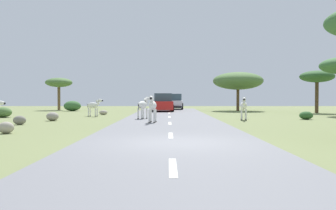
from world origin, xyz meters
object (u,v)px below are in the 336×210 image
Objects in this scene: car_0 at (164,103)px; car_1 at (175,102)px; zebra_1 at (144,105)px; rock_4 at (21,120)px; zebra_3 at (245,106)px; tree_3 at (239,81)px; rock_3 at (54,116)px; bush_3 at (4,112)px; tree_0 at (60,83)px; rock_2 at (7,128)px; rock_0 at (104,112)px; tree_1 at (318,77)px; zebra_4 at (95,106)px; bush_2 at (307,115)px; zebra_0 at (153,106)px; bush_1 at (73,106)px.

car_1 is at bearing 74.43° from car_0.
zebra_1 is 2.20× the size of rock_4.
zebra_3 is 0.30× the size of tree_3.
bush_3 is at bearing 143.07° from rock_3.
zebra_3 is at bearing -45.29° from tree_0.
zebra_3 reaches higher than rock_2.
car_1 is at bearing 62.79° from rock_0.
zebra_4 is at bearing -163.27° from tree_1.
bush_3 is 1.94× the size of rock_2.
car_0 is 14.61m from rock_3.
tree_0 is at bearing -35.04° from zebra_3.
tree_3 reaches higher than bush_2.
rock_4 is at bearing -59.52° from bush_3.
zebra_4 is 0.26× the size of tree_3.
car_1 reaches higher than bush_3.
tree_0 reaches higher than bush_2.
car_1 is at bearing 147.09° from tree_1.
zebra_1 is at bearing 61.10° from rock_2.
zebra_4 reaches higher than rock_3.
rock_3 is (-1.52, -4.92, -0.54)m from zebra_4.
zebra_0 reaches higher than bush_2.
zebra_4 is 1.86× the size of rock_3.
rock_3 is at bearing 13.64° from zebra_3.
zebra_1 is at bearing -147.96° from tree_1.
rock_0 is (-14.18, 6.03, -0.07)m from bush_2.
bush_1 is at bearing -133.96° from zebra_4.
zebra_0 is 2.46× the size of rock_4.
bush_1 is (-9.28, 1.94, -0.33)m from car_0.
tree_3 is 7.80× the size of rock_4.
zebra_1 is 0.93× the size of zebra_3.
rock_4 is at bearing -78.63° from tree_0.
rock_2 is at bearing -85.67° from rock_3.
zebra_3 is 2.37× the size of rock_0.
tree_3 is at bearing -111.55° from zebra_0.
zebra_4 is at bearing -125.13° from car_0.
car_1 is (6.26, 13.96, 0.04)m from zebra_4.
car_0 is 6.06× the size of rock_3.
tree_0 is 19.37m from tree_3.
zebra_1 is at bearing -74.80° from zebra_0.
zebra_3 is 1.82× the size of bush_2.
bush_2 is at bearing -54.85° from car_0.
car_0 is 21.55m from rock_2.
tree_3 reaches higher than zebra_1.
rock_2 is 0.95× the size of rock_4.
zebra_1 is 17.92m from tree_1.
tree_3 is 3.01× the size of bush_1.
tree_0 is 12.66m from rock_0.
rock_4 is (-7.27, -16.17, -0.61)m from car_0.
rock_3 is (-15.98, -1.24, 0.01)m from bush_2.
bush_1 reaches higher than rock_2.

